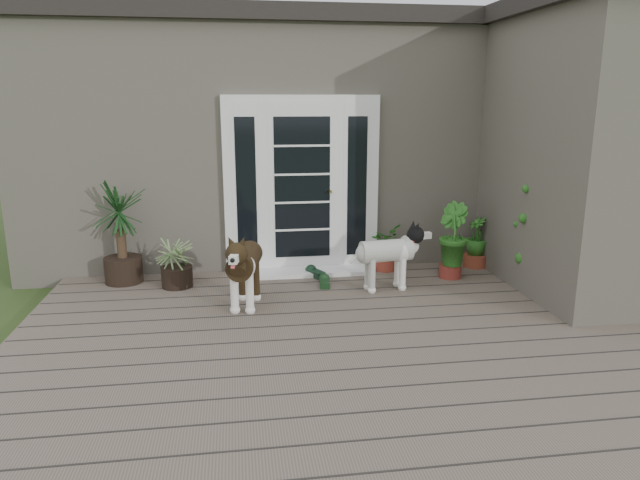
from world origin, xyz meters
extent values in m
cube|color=#6B5B4C|center=(0.00, 0.40, 0.06)|extent=(6.20, 4.60, 0.12)
cube|color=#665E54|center=(0.00, 4.65, 1.55)|extent=(7.40, 4.00, 3.10)
cube|color=#2D2826|center=(0.00, 4.65, 3.20)|extent=(7.60, 4.20, 0.20)
cube|color=#665E54|center=(2.90, 1.50, 1.55)|extent=(1.60, 2.40, 3.10)
cube|color=#2D2826|center=(2.90, 1.50, 3.20)|extent=(1.80, 2.60, 0.20)
cube|color=white|center=(-0.20, 2.60, 1.19)|extent=(1.90, 0.14, 2.15)
cube|color=white|center=(-0.20, 2.40, 0.14)|extent=(1.60, 0.40, 0.05)
imported|color=#1B5E1E|center=(0.83, 2.40, 0.37)|extent=(0.53, 0.53, 0.49)
imported|color=#275518|center=(1.53, 2.00, 0.46)|extent=(0.50, 0.50, 0.69)
imported|color=#1D601B|center=(2.01, 2.40, 0.38)|extent=(0.34, 0.34, 0.51)
camera|label=1|loc=(-1.01, -4.43, 2.21)|focal=32.58mm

